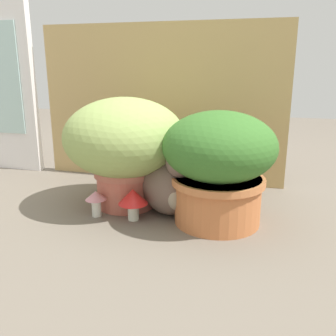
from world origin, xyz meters
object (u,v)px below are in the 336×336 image
(grass_planter, at_px, (125,143))
(cat, at_px, (168,184))
(leafy_planter, at_px, (219,163))
(mushroom_ornament_red, at_px, (133,198))
(mushroom_ornament_pink, at_px, (96,199))

(grass_planter, height_order, cat, grass_planter)
(grass_planter, relative_size, leafy_planter, 1.17)
(cat, height_order, mushroom_ornament_red, cat)
(leafy_planter, xyz_separation_m, cat, (-0.19, 0.02, -0.10))
(grass_planter, bearing_deg, mushroom_ornament_red, -58.94)
(leafy_planter, height_order, mushroom_ornament_pink, leafy_planter)
(mushroom_ornament_pink, bearing_deg, grass_planter, 64.08)
(cat, distance_m, mushroom_ornament_pink, 0.28)
(mushroom_ornament_pink, bearing_deg, mushroom_ornament_red, 1.92)
(leafy_planter, relative_size, mushroom_ornament_red, 3.39)
(grass_planter, xyz_separation_m, mushroom_ornament_red, (0.08, -0.13, -0.17))
(grass_planter, relative_size, mushroom_ornament_pink, 4.76)
(mushroom_ornament_pink, bearing_deg, cat, 19.91)
(mushroom_ornament_pink, bearing_deg, leafy_planter, 8.81)
(grass_planter, distance_m, mushroom_ornament_pink, 0.24)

